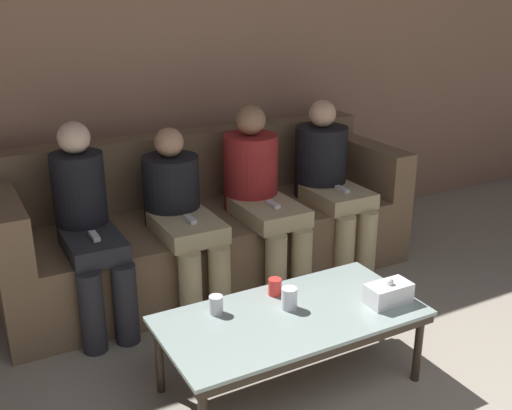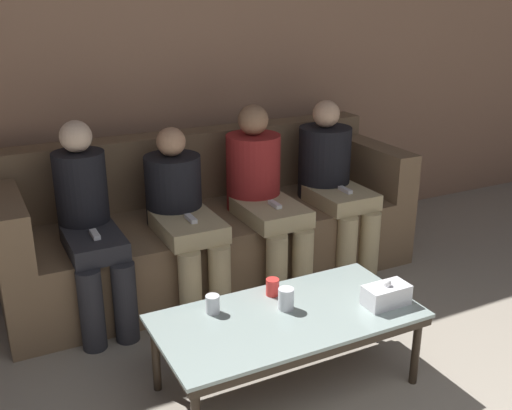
{
  "view_description": "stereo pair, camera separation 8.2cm",
  "coord_description": "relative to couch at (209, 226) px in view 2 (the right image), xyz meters",
  "views": [
    {
      "loc": [
        -1.46,
        -0.16,
        1.83
      ],
      "look_at": [
        0.0,
        2.53,
        0.71
      ],
      "focal_mm": 42.0,
      "sensor_mm": 36.0,
      "label": 1
    },
    {
      "loc": [
        -1.39,
        -0.2,
        1.83
      ],
      "look_at": [
        0.0,
        2.53,
        0.71
      ],
      "focal_mm": 42.0,
      "sensor_mm": 36.0,
      "label": 2
    }
  ],
  "objects": [
    {
      "name": "seated_person_left_end",
      "position": [
        -0.82,
        -0.24,
        0.27
      ],
      "size": [
        0.31,
        0.66,
        1.15
      ],
      "color": "#28282D",
      "rests_on": "ground_plane"
    },
    {
      "name": "couch",
      "position": [
        0.0,
        0.0,
        0.0
      ],
      "size": [
        2.64,
        0.91,
        0.92
      ],
      "color": "brown",
      "rests_on": "ground_plane"
    },
    {
      "name": "wall_back",
      "position": [
        0.0,
        0.52,
        0.97
      ],
      "size": [
        12.0,
        0.06,
        2.6
      ],
      "color": "#9E755B",
      "rests_on": "ground_plane"
    },
    {
      "name": "coffee_table",
      "position": [
        -0.15,
        -1.31,
        0.02
      ],
      "size": [
        1.23,
        0.62,
        0.39
      ],
      "color": "#8C9E99",
      "rests_on": "ground_plane"
    },
    {
      "name": "cup_near_left",
      "position": [
        -0.46,
        -1.14,
        0.1
      ],
      "size": [
        0.07,
        0.07,
        0.09
      ],
      "color": "silver",
      "rests_on": "coffee_table"
    },
    {
      "name": "seated_person_right_end",
      "position": [
        0.82,
        -0.21,
        0.28
      ],
      "size": [
        0.36,
        0.68,
        1.13
      ],
      "color": "tan",
      "rests_on": "ground_plane"
    },
    {
      "name": "tissue_box",
      "position": [
        0.31,
        -1.44,
        0.11
      ],
      "size": [
        0.22,
        0.12,
        0.13
      ],
      "color": "white",
      "rests_on": "coffee_table"
    },
    {
      "name": "cup_near_right",
      "position": [
        -0.13,
        -1.26,
        0.11
      ],
      "size": [
        0.08,
        0.08,
        0.11
      ],
      "color": "silver",
      "rests_on": "coffee_table"
    },
    {
      "name": "cup_far_center",
      "position": [
        -0.12,
        -1.11,
        0.1
      ],
      "size": [
        0.07,
        0.07,
        0.09
      ],
      "color": "red",
      "rests_on": "coffee_table"
    },
    {
      "name": "seated_person_mid_right",
      "position": [
        0.27,
        -0.23,
        0.29
      ],
      "size": [
        0.35,
        0.73,
        1.14
      ],
      "color": "tan",
      "rests_on": "ground_plane"
    },
    {
      "name": "seated_person_mid_left",
      "position": [
        -0.27,
        -0.24,
        0.24
      ],
      "size": [
        0.34,
        0.71,
        1.05
      ],
      "color": "tan",
      "rests_on": "ground_plane"
    }
  ]
}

